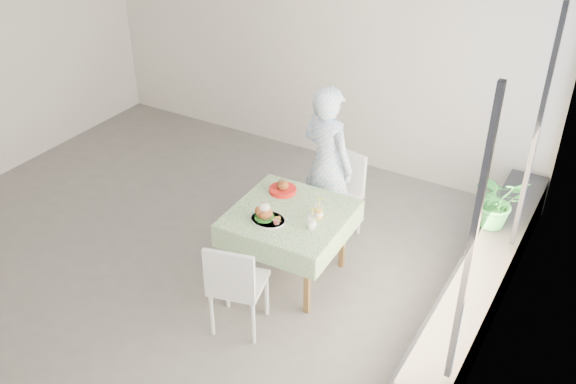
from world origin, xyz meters
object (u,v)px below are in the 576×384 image
Objects in this scene: diner at (327,164)px; potted_plant at (497,201)px; cafe_table at (290,237)px; main_dish at (266,215)px; chair_near at (239,300)px; chair_far at (335,211)px; juice_cup_orange at (318,212)px.

potted_plant is (1.64, 0.31, -0.08)m from diner.
cafe_table is 3.27× the size of main_dish.
main_dish is at bearing -118.52° from cafe_table.
chair_far is at bearing 87.13° from chair_near.
juice_cup_orange is (0.30, 0.87, 0.52)m from chair_near.
chair_near is 1.06m from juice_cup_orange.
potted_plant is at bearing 38.03° from main_dish.
cafe_table is 0.84m from chair_near.
chair_far is (0.05, 0.86, -0.17)m from cafe_table.
potted_plant reaches higher than main_dish.
cafe_table is at bearing 87.79° from chair_near.
diner reaches higher than juice_cup_orange.
diner is at bearing 112.06° from juice_cup_orange.
cafe_table is at bearing -144.91° from potted_plant.
main_dish is 0.61× the size of potted_plant.
chair_near is 3.60× the size of juice_cup_orange.
cafe_table is 4.18× the size of juice_cup_orange.
chair_far is 1.01× the size of chair_near.
chair_near is at bearing -108.91° from juice_cup_orange.
main_dish is at bearing -99.10° from chair_far.
juice_cup_orange is (0.31, -0.76, -0.04)m from diner.
cafe_table is at bearing -169.00° from juice_cup_orange.
chair_far is at bearing -170.27° from potted_plant.
juice_cup_orange is (0.22, -0.81, 0.51)m from chair_far.
chair_far is at bearing 80.90° from main_dish.
cafe_table is at bearing -93.51° from chair_far.
main_dish is at bearing 100.26° from diner.
diner is 1.67m from potted_plant.
diner is at bearing 92.87° from cafe_table.
cafe_table is 2.00× the size of potted_plant.
juice_cup_orange is at bearing 11.00° from cafe_table.
potted_plant is (1.33, 1.07, -0.03)m from juice_cup_orange.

